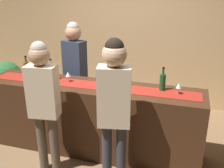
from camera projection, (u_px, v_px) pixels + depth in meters
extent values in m
plane|color=brown|center=(93.00, 148.00, 3.77)|extent=(10.00, 10.00, 0.00)
cube|color=tan|center=(126.00, 28.00, 4.95)|extent=(6.00, 0.12, 2.90)
cube|color=#3D2314|center=(92.00, 118.00, 3.60)|extent=(2.94, 0.60, 0.98)
cube|color=maroon|center=(91.00, 85.00, 3.42)|extent=(2.79, 0.28, 0.01)
cylinder|color=brown|center=(27.00, 69.00, 3.72)|extent=(0.07, 0.07, 0.21)
cylinder|color=brown|center=(26.00, 60.00, 3.67)|extent=(0.03, 0.03, 0.08)
cylinder|color=black|center=(25.00, 56.00, 3.66)|extent=(0.03, 0.03, 0.02)
cylinder|color=#B2C6C1|center=(52.00, 73.00, 3.58)|extent=(0.07, 0.07, 0.21)
cylinder|color=#B2C6C1|center=(51.00, 63.00, 3.53)|extent=(0.03, 0.03, 0.08)
cylinder|color=black|center=(50.00, 59.00, 3.51)|extent=(0.03, 0.03, 0.02)
cylinder|color=#194723|center=(162.00, 82.00, 3.22)|extent=(0.07, 0.07, 0.21)
cylinder|color=#194723|center=(163.00, 72.00, 3.17)|extent=(0.03, 0.03, 0.08)
cylinder|color=black|center=(164.00, 68.00, 3.15)|extent=(0.03, 0.03, 0.02)
cylinder|color=silver|center=(178.00, 94.00, 3.14)|extent=(0.06, 0.06, 0.00)
cylinder|color=silver|center=(178.00, 91.00, 3.13)|extent=(0.01, 0.01, 0.08)
cone|color=silver|center=(179.00, 86.00, 3.10)|extent=(0.07, 0.07, 0.06)
cylinder|color=silver|center=(68.00, 82.00, 3.54)|extent=(0.06, 0.06, 0.00)
cylinder|color=silver|center=(68.00, 79.00, 3.53)|extent=(0.01, 0.01, 0.08)
cone|color=silver|center=(68.00, 74.00, 3.50)|extent=(0.07, 0.07, 0.06)
cylinder|color=#26262B|center=(81.00, 104.00, 4.24)|extent=(0.11, 0.11, 0.80)
cylinder|color=#26262B|center=(73.00, 102.00, 4.32)|extent=(0.11, 0.11, 0.80)
cube|color=#2D384C|center=(75.00, 61.00, 4.02)|extent=(0.38, 0.28, 0.63)
sphere|color=tan|center=(73.00, 33.00, 3.87)|extent=(0.24, 0.24, 0.24)
sphere|color=#AD9E8E|center=(73.00, 28.00, 3.84)|extent=(0.19, 0.19, 0.19)
cylinder|color=#33333D|center=(107.00, 156.00, 2.94)|extent=(0.11, 0.11, 0.82)
cylinder|color=#33333D|center=(121.00, 157.00, 2.93)|extent=(0.11, 0.11, 0.82)
cube|color=beige|center=(114.00, 97.00, 2.67)|extent=(0.37, 0.26, 0.65)
sphere|color=#DBAD89|center=(114.00, 54.00, 2.52)|extent=(0.24, 0.24, 0.24)
sphere|color=black|center=(114.00, 48.00, 2.49)|extent=(0.19, 0.19, 0.19)
cylinder|color=brown|center=(42.00, 143.00, 3.22)|extent=(0.11, 0.11, 0.77)
cylinder|color=brown|center=(54.00, 144.00, 3.20)|extent=(0.11, 0.11, 0.77)
cube|color=beige|center=(43.00, 91.00, 2.96)|extent=(0.36, 0.25, 0.61)
sphere|color=tan|center=(39.00, 55.00, 2.81)|extent=(0.23, 0.23, 0.23)
sphere|color=#AD9E8E|center=(39.00, 49.00, 2.79)|extent=(0.18, 0.18, 0.18)
cylinder|color=#9E9389|center=(9.00, 97.00, 5.07)|extent=(0.37, 0.37, 0.33)
sphere|color=#2D6633|center=(6.00, 77.00, 4.92)|extent=(0.60, 0.60, 0.60)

